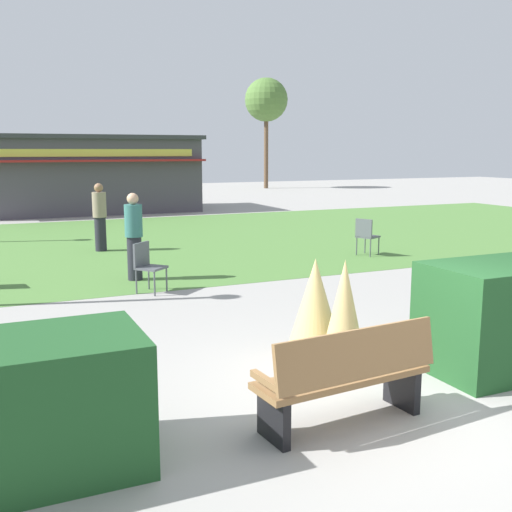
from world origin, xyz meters
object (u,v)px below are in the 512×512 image
tree_left_bg (266,101)px  person_standing (100,217)px  park_bench (347,376)px  parked_car_center_slot (115,185)px  food_kiosk (85,174)px  parked_car_west_slot (9,187)px  cafe_chair_north (366,234)px  person_strolling (134,236)px  cafe_chair_center (147,263)px

tree_left_bg → person_standing: bearing=-124.3°
park_bench → tree_left_bg: size_ratio=0.24×
parked_car_center_slot → food_kiosk: bearing=-109.5°
parked_car_west_slot → cafe_chair_north: bearing=-71.8°
parked_car_center_slot → tree_left_bg: tree_left_bg is taller
person_standing → parked_car_center_slot: 18.42m
cafe_chair_north → person_strolling: bearing=-175.2°
park_bench → person_standing: person_standing is taller
park_bench → tree_left_bg: 35.85m
cafe_chair_north → parked_car_center_slot: bearing=94.5°
person_standing → parked_car_west_slot: bearing=47.7°
cafe_chair_north → parked_car_west_slot: 22.41m
food_kiosk → cafe_chair_north: (4.38, -13.62, -1.02)m
cafe_chair_north → parked_car_center_slot: 21.35m
person_strolling → tree_left_bg: size_ratio=0.24×
cafe_chair_center → cafe_chair_north: same height
parked_car_center_slot → tree_left_bg: bearing=18.3°
person_standing → food_kiosk: bearing=36.5°
cafe_chair_center → tree_left_bg: size_ratio=0.12×
cafe_chair_center → cafe_chair_north: 5.94m
food_kiosk → parked_car_west_slot: 8.15m
tree_left_bg → person_strolling: bearing=-120.2°
food_kiosk → person_standing: size_ratio=5.30×
cafe_chair_center → person_strolling: (0.04, 1.13, 0.33)m
cafe_chair_center → parked_car_west_slot: (-1.28, 22.89, 0.12)m
tree_left_bg → park_bench: bearing=-114.0°
cafe_chair_north → parked_car_center_slot: (-1.67, 21.28, 0.12)m
cafe_chair_north → tree_left_bg: bearing=70.0°
food_kiosk → parked_car_center_slot: (2.71, 7.66, -0.91)m
park_bench → parked_car_center_slot: parked_car_center_slot is taller
parked_car_west_slot → tree_left_bg: 17.17m
park_bench → cafe_chair_north: 9.31m
person_strolling → parked_car_center_slot: person_strolling is taller
food_kiosk → person_standing: food_kiosk is taller
parked_car_center_slot → tree_left_bg: 12.35m
cafe_chair_north → tree_left_bg: (9.03, 24.82, 5.15)m
food_kiosk → cafe_chair_north: food_kiosk is taller
cafe_chair_north → person_strolling: person_strolling is taller
cafe_chair_north → cafe_chair_center: bearing=-164.3°
parked_car_center_slot → parked_car_west_slot: bearing=180.0°
cafe_chair_north → person_standing: bearing=149.7°
cafe_chair_north → person_strolling: 5.70m
food_kiosk → cafe_chair_north: 14.35m
food_kiosk → parked_car_west_slot: food_kiosk is taller
park_bench → person_standing: (-0.25, 10.89, 0.38)m
parked_car_center_slot → tree_left_bg: (10.70, 3.53, 5.03)m
food_kiosk → person_standing: (-1.27, -10.32, -0.69)m
cafe_chair_center → parked_car_west_slot: parked_car_west_slot is taller
person_standing → tree_left_bg: (14.68, 21.51, 4.82)m
cafe_chair_center → cafe_chair_north: size_ratio=1.00×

